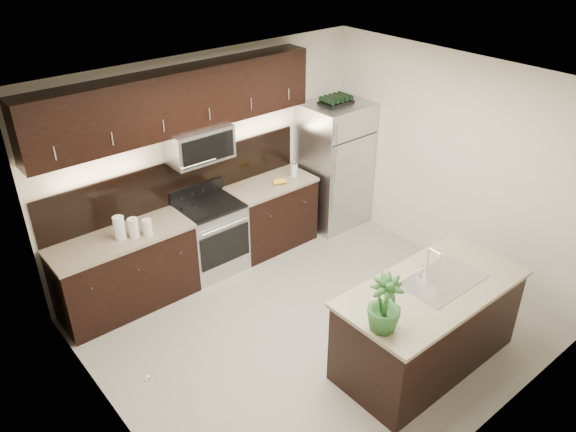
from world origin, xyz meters
name	(u,v)px	position (x,y,z in m)	size (l,w,h in m)	color
ground	(315,326)	(0.00, 0.00, 0.00)	(4.50, 4.50, 0.00)	gray
room_walls	(313,196)	(-0.11, -0.04, 1.70)	(4.52, 4.02, 2.71)	beige
counter_run	(197,243)	(-0.46, 1.69, 0.47)	(3.51, 0.65, 0.94)	black
upper_fixtures	(180,110)	(-0.43, 1.84, 2.14)	(3.49, 0.40, 1.66)	black
island	(428,324)	(0.51, -1.11, 0.47)	(1.96, 0.96, 0.94)	black
sink_faucet	(442,279)	(0.66, -1.10, 0.96)	(0.84, 0.50, 0.28)	silver
refrigerator	(333,165)	(1.80, 1.63, 0.90)	(0.87, 0.78, 1.80)	#B2B2B7
wine_rack	(336,100)	(1.80, 1.63, 1.85)	(0.45, 0.28, 0.10)	black
plant	(385,304)	(-0.33, -1.20, 1.21)	(0.30, 0.30, 0.54)	#224E1F
canisters	(130,228)	(-1.32, 1.60, 1.06)	(0.38, 0.23, 0.27)	silver
french_press	(294,169)	(1.08, 1.64, 1.04)	(0.10, 0.10, 0.28)	silver
bananas	(275,182)	(0.73, 1.61, 0.97)	(0.20, 0.16, 0.06)	gold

